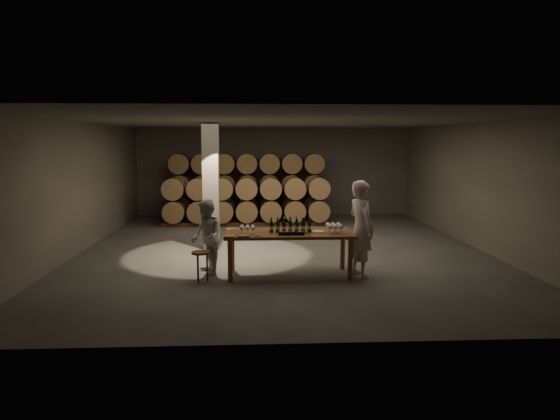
{
  "coord_description": "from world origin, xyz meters",
  "views": [
    {
      "loc": [
        -0.68,
        -12.45,
        2.73
      ],
      "look_at": [
        -0.09,
        -0.67,
        1.1
      ],
      "focal_mm": 32.0,
      "sensor_mm": 36.0,
      "label": 1
    }
  ],
  "objects_px": {
    "notebook_near": "(243,236)",
    "person_man": "(361,229)",
    "person_woman": "(206,237)",
    "stool": "(201,257)",
    "tasting_table": "(289,237)",
    "plate": "(318,231)",
    "bottle_cluster": "(290,226)"
  },
  "relations": [
    {
      "from": "notebook_near",
      "to": "person_woman",
      "type": "distance_m",
      "value": 0.98
    },
    {
      "from": "person_woman",
      "to": "person_man",
      "type": "bearing_deg",
      "value": 66.84
    },
    {
      "from": "notebook_near",
      "to": "stool",
      "type": "relative_size",
      "value": 0.37
    },
    {
      "from": "plate",
      "to": "stool",
      "type": "bearing_deg",
      "value": -171.05
    },
    {
      "from": "person_man",
      "to": "person_woman",
      "type": "xyz_separation_m",
      "value": [
        -3.14,
        0.27,
        -0.2
      ]
    },
    {
      "from": "bottle_cluster",
      "to": "notebook_near",
      "type": "height_order",
      "value": "bottle_cluster"
    },
    {
      "from": "bottle_cluster",
      "to": "person_man",
      "type": "xyz_separation_m",
      "value": [
        1.42,
        -0.17,
        -0.03
      ]
    },
    {
      "from": "tasting_table",
      "to": "person_woman",
      "type": "bearing_deg",
      "value": 175.11
    },
    {
      "from": "stool",
      "to": "person_man",
      "type": "xyz_separation_m",
      "value": [
        3.2,
        0.25,
        0.49
      ]
    },
    {
      "from": "tasting_table",
      "to": "person_woman",
      "type": "distance_m",
      "value": 1.7
    },
    {
      "from": "notebook_near",
      "to": "person_woman",
      "type": "bearing_deg",
      "value": 135.85
    },
    {
      "from": "notebook_near",
      "to": "person_man",
      "type": "relative_size",
      "value": 0.11
    },
    {
      "from": "tasting_table",
      "to": "person_man",
      "type": "xyz_separation_m",
      "value": [
        1.45,
        -0.13,
        0.18
      ]
    },
    {
      "from": "person_man",
      "to": "person_woman",
      "type": "height_order",
      "value": "person_man"
    },
    {
      "from": "person_man",
      "to": "person_woman",
      "type": "relative_size",
      "value": 1.26
    },
    {
      "from": "notebook_near",
      "to": "person_man",
      "type": "xyz_separation_m",
      "value": [
        2.37,
        0.32,
        0.07
      ]
    },
    {
      "from": "plate",
      "to": "stool",
      "type": "relative_size",
      "value": 0.46
    },
    {
      "from": "tasting_table",
      "to": "person_woman",
      "type": "relative_size",
      "value": 1.67
    },
    {
      "from": "stool",
      "to": "person_man",
      "type": "bearing_deg",
      "value": 4.47
    },
    {
      "from": "plate",
      "to": "bottle_cluster",
      "type": "bearing_deg",
      "value": 174.54
    },
    {
      "from": "notebook_near",
      "to": "stool",
      "type": "distance_m",
      "value": 0.94
    },
    {
      "from": "notebook_near",
      "to": "person_woman",
      "type": "relative_size",
      "value": 0.14
    },
    {
      "from": "person_woman",
      "to": "bottle_cluster",
      "type": "bearing_deg",
      "value": 68.44
    },
    {
      "from": "bottle_cluster",
      "to": "plate",
      "type": "distance_m",
      "value": 0.57
    },
    {
      "from": "tasting_table",
      "to": "bottle_cluster",
      "type": "xyz_separation_m",
      "value": [
        0.03,
        0.04,
        0.21
      ]
    },
    {
      "from": "stool",
      "to": "person_woman",
      "type": "relative_size",
      "value": 0.38
    },
    {
      "from": "tasting_table",
      "to": "plate",
      "type": "distance_m",
      "value": 0.59
    },
    {
      "from": "tasting_table",
      "to": "notebook_near",
      "type": "height_order",
      "value": "notebook_near"
    },
    {
      "from": "plate",
      "to": "stool",
      "type": "distance_m",
      "value": 2.4
    },
    {
      "from": "person_man",
      "to": "tasting_table",
      "type": "bearing_deg",
      "value": 63.29
    },
    {
      "from": "person_man",
      "to": "stool",
      "type": "bearing_deg",
      "value": 72.79
    },
    {
      "from": "bottle_cluster",
      "to": "notebook_near",
      "type": "xyz_separation_m",
      "value": [
        -0.95,
        -0.49,
        -0.09
      ]
    }
  ]
}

